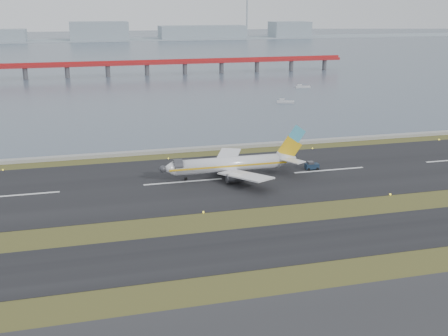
{
  "coord_description": "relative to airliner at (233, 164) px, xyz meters",
  "views": [
    {
      "loc": [
        -24.95,
        -102.54,
        43.24
      ],
      "look_at": [
        8.48,
        22.0,
        5.35
      ],
      "focal_mm": 45.0,
      "sensor_mm": 36.0,
      "label": 1
    }
  ],
  "objects": [
    {
      "name": "far_shoreline",
      "position": [
        0.24,
        588.84,
        2.61
      ],
      "size": [
        1400.0,
        80.0,
        60.5
      ],
      "color": "#8998A2",
      "rests_on": "ground"
    },
    {
      "name": "seawall",
      "position": [
        -13.39,
        28.84,
        -2.96
      ],
      "size": [
        1000.0,
        2.5,
        1.0
      ],
      "primitive_type": "cube",
      "color": "gray",
      "rests_on": "ground"
    },
    {
      "name": "bay_water",
      "position": [
        -13.39,
        428.84,
        -3.46
      ],
      "size": [
        1400.0,
        800.0,
        1.3
      ],
      "primitive_type": "cube",
      "color": "#495768",
      "rests_on": "ground"
    },
    {
      "name": "workboat_far",
      "position": [
        79.38,
        144.02,
        -2.86
      ],
      "size": [
        8.13,
        3.75,
        1.9
      ],
      "rotation": [
        0.0,
        0.0,
        -0.17
      ],
      "color": "#BCBDC1",
      "rests_on": "ground"
    },
    {
      "name": "airliner",
      "position": [
        0.0,
        0.0,
        0.0
      ],
      "size": [
        38.52,
        32.89,
        12.8
      ],
      "color": "white",
      "rests_on": "ground"
    },
    {
      "name": "workboat_near",
      "position": [
        53.56,
        102.28,
        -2.86
      ],
      "size": [
        8.08,
        5.08,
        1.88
      ],
      "rotation": [
        0.0,
        0.0,
        -0.37
      ],
      "color": "#BCBDC1",
      "rests_on": "ground"
    },
    {
      "name": "red_pier",
      "position": [
        6.61,
        218.84,
        3.82
      ],
      "size": [
        260.0,
        5.0,
        10.2
      ],
      "color": "#A91D1E",
      "rests_on": "ground"
    },
    {
      "name": "ground",
      "position": [
        -13.39,
        -31.16,
        -3.46
      ],
      "size": [
        1000.0,
        1000.0,
        0.0
      ],
      "primitive_type": "plane",
      "color": "#3E4D1B",
      "rests_on": "ground"
    },
    {
      "name": "pushback_tug",
      "position": [
        22.32,
        0.75,
        -2.34
      ],
      "size": [
        3.72,
        2.35,
        2.3
      ],
      "rotation": [
        0.0,
        0.0,
        -0.07
      ],
      "color": "#142437",
      "rests_on": "ground"
    },
    {
      "name": "taxiway_strip",
      "position": [
        -13.39,
        -43.16,
        -3.41
      ],
      "size": [
        1000.0,
        18.0,
        0.1
      ],
      "primitive_type": "cube",
      "color": "black",
      "rests_on": "ground"
    },
    {
      "name": "runway_strip",
      "position": [
        -13.39,
        -1.16,
        -3.41
      ],
      "size": [
        1000.0,
        45.0,
        0.1
      ],
      "primitive_type": "cube",
      "color": "black",
      "rests_on": "ground"
    }
  ]
}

